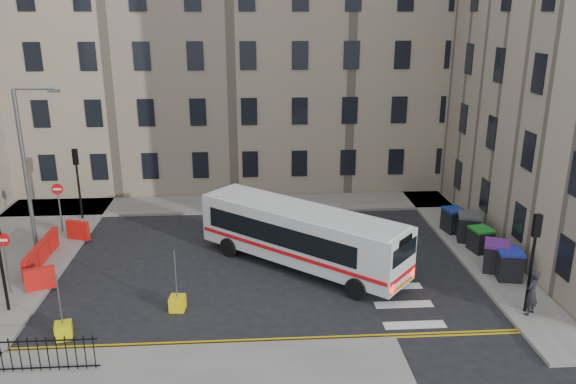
{
  "coord_description": "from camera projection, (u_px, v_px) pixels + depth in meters",
  "views": [
    {
      "loc": [
        -2.16,
        -24.66,
        11.52
      ],
      "look_at": [
        -0.38,
        1.77,
        3.0
      ],
      "focal_mm": 35.0,
      "sensor_mm": 36.0,
      "label": 1
    }
  ],
  "objects": [
    {
      "name": "traffic_light_east",
      "position": [
        534.0,
        248.0,
        21.54
      ],
      "size": [
        0.28,
        0.22,
        4.1
      ],
      "color": "black",
      "rests_on": "pavement_east"
    },
    {
      "name": "wheelie_bin_b",
      "position": [
        496.0,
        256.0,
        25.72
      ],
      "size": [
        1.49,
        1.58,
        1.37
      ],
      "rotation": [
        0.0,
        0.0,
        -0.42
      ],
      "color": "black",
      "rests_on": "pavement_east"
    },
    {
      "name": "wheelie_bin_a",
      "position": [
        509.0,
        264.0,
        24.97
      ],
      "size": [
        1.27,
        1.4,
        1.36
      ],
      "rotation": [
        0.0,
        0.0,
        -0.18
      ],
      "color": "black",
      "rests_on": "pavement_east"
    },
    {
      "name": "wheelie_bin_d",
      "position": [
        468.0,
        227.0,
        29.15
      ],
      "size": [
        1.45,
        1.56,
        1.44
      ],
      "rotation": [
        0.0,
        0.0,
        -0.28
      ],
      "color": "black",
      "rests_on": "pavement_east"
    },
    {
      "name": "ground",
      "position": [
        298.0,
        262.0,
        27.09
      ],
      "size": [
        120.0,
        120.0,
        0.0
      ],
      "primitive_type": "plane",
      "color": "black",
      "rests_on": "ground"
    },
    {
      "name": "pedestrian",
      "position": [
        532.0,
        293.0,
        21.87
      ],
      "size": [
        0.81,
        0.78,
        1.87
      ],
      "primitive_type": "imported",
      "rotation": [
        0.0,
        0.0,
        3.82
      ],
      "color": "black",
      "rests_on": "pavement_east"
    },
    {
      "name": "wheelie_bin_e",
      "position": [
        454.0,
        220.0,
        30.34
      ],
      "size": [
        1.21,
        1.33,
        1.28
      ],
      "rotation": [
        0.0,
        0.0,
        0.2
      ],
      "color": "black",
      "rests_on": "pavement_east"
    },
    {
      "name": "traffic_light_nw",
      "position": [
        77.0,
        173.0,
        31.62
      ],
      "size": [
        0.28,
        0.22,
        4.1
      ],
      "color": "black",
      "rests_on": "pavement_west"
    },
    {
      "name": "pavement_east",
      "position": [
        452.0,
        226.0,
        31.44
      ],
      "size": [
        2.4,
        26.0,
        0.15
      ],
      "primitive_type": "cube",
      "color": "slate",
      "rests_on": "ground"
    },
    {
      "name": "bus",
      "position": [
        301.0,
        234.0,
        26.14
      ],
      "size": [
        9.47,
        8.67,
        2.86
      ],
      "rotation": [
        0.0,
        0.0,
        0.86
      ],
      "color": "silver",
      "rests_on": "ground"
    },
    {
      "name": "terrace_north",
      "position": [
        179.0,
        56.0,
        38.73
      ],
      "size": [
        38.3,
        10.8,
        17.2
      ],
      "color": "gray",
      "rests_on": "ground"
    },
    {
      "name": "wheelie_bin_c",
      "position": [
        481.0,
        239.0,
        27.82
      ],
      "size": [
        1.16,
        1.27,
        1.21
      ],
      "rotation": [
        0.0,
        0.0,
        0.21
      ],
      "color": "black",
      "rests_on": "pavement_east"
    },
    {
      "name": "pavement_north",
      "position": [
        191.0,
        205.0,
        34.86
      ],
      "size": [
        36.0,
        3.2,
        0.15
      ],
      "primitive_type": "cube",
      "color": "slate",
      "rests_on": "ground"
    },
    {
      "name": "no_entry_south",
      "position": [
        4.0,
        251.0,
        23.29
      ],
      "size": [
        0.6,
        0.08,
        3.0
      ],
      "color": "#595B5E",
      "rests_on": "pavement_west"
    },
    {
      "name": "streetlamp",
      "position": [
        25.0,
        169.0,
        26.84
      ],
      "size": [
        0.5,
        0.22,
        8.14
      ],
      "color": "#595B5E",
      "rests_on": "pavement_west"
    },
    {
      "name": "no_entry_north",
      "position": [
        58.0,
        198.0,
        29.93
      ],
      "size": [
        0.6,
        0.08,
        3.0
      ],
      "color": "#595B5E",
      "rests_on": "pavement_west"
    },
    {
      "name": "bollard_yellow",
      "position": [
        177.0,
        303.0,
        22.66
      ],
      "size": [
        0.66,
        0.66,
        0.6
      ],
      "primitive_type": "cube",
      "rotation": [
        0.0,
        0.0,
        -0.1
      ],
      "color": "yellow",
      "rests_on": "ground"
    },
    {
      "name": "pavement_west",
      "position": [
        9.0,
        260.0,
        27.13
      ],
      "size": [
        6.0,
        22.0,
        0.15
      ],
      "primitive_type": "cube",
      "color": "slate",
      "rests_on": "ground"
    },
    {
      "name": "roadworks_barriers",
      "position": [
        49.0,
        252.0,
        26.61
      ],
      "size": [
        1.66,
        6.26,
        1.0
      ],
      "color": "red",
      "rests_on": "pavement_west"
    },
    {
      "name": "bollard_chevron",
      "position": [
        64.0,
        331.0,
        20.71
      ],
      "size": [
        0.74,
        0.74,
        0.6
      ],
      "primitive_type": "cube",
      "rotation": [
        0.0,
        0.0,
        0.27
      ],
      "color": "#C8C10B",
      "rests_on": "ground"
    }
  ]
}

